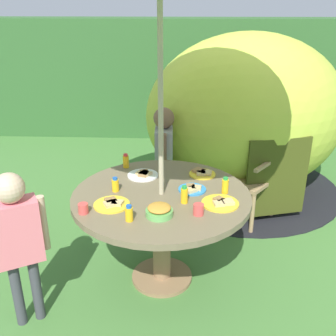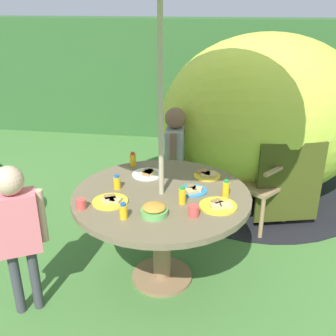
{
  "view_description": "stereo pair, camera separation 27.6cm",
  "coord_description": "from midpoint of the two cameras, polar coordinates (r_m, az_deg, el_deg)",
  "views": [
    {
      "loc": [
        0.16,
        -2.54,
        2.04
      ],
      "look_at": [
        0.05,
        -0.0,
        0.95
      ],
      "focal_mm": 42.34,
      "sensor_mm": 36.0,
      "label": 1
    },
    {
      "loc": [
        0.44,
        -2.51,
        2.04
      ],
      "look_at": [
        0.05,
        -0.0,
        0.95
      ],
      "focal_mm": 42.34,
      "sensor_mm": 36.0,
      "label": 2
    }
  ],
  "objects": [
    {
      "name": "plate_mid_left",
      "position": [
        2.71,
        4.73,
        -5.09
      ],
      "size": [
        0.26,
        0.26,
        0.03
      ],
      "color": "yellow",
      "rests_on": "garden_table"
    },
    {
      "name": "wooden_chair",
      "position": [
        3.92,
        9.8,
        -0.18
      ],
      "size": [
        0.64,
        0.64,
        0.89
      ],
      "rotation": [
        0.0,
        0.0,
        -0.66
      ],
      "color": "tan",
      "rests_on": "ground_plane"
    },
    {
      "name": "cup_near",
      "position": [
        2.57,
        1.34,
        -6.07
      ],
      "size": [
        0.07,
        0.07,
        0.07
      ],
      "primitive_type": "cylinder",
      "color": "#E04C47",
      "rests_on": "garden_table"
    },
    {
      "name": "garden_table",
      "position": [
        2.91,
        -3.68,
        -5.97
      ],
      "size": [
        1.29,
        1.29,
        0.75
      ],
      "color": "#93704C",
      "rests_on": "ground_plane"
    },
    {
      "name": "plate_near_right",
      "position": [
        3.14,
        -6.12,
        -1.0
      ],
      "size": [
        0.24,
        0.24,
        0.03
      ],
      "color": "white",
      "rests_on": "garden_table"
    },
    {
      "name": "cup_far",
      "position": [
        2.68,
        -15.04,
        -5.72
      ],
      "size": [
        0.07,
        0.07,
        0.07
      ],
      "primitive_type": "cylinder",
      "color": "#E04C47",
      "rests_on": "garden_table"
    },
    {
      "name": "child_in_pink_shirt",
      "position": [
        2.71,
        -23.76,
        -8.54
      ],
      "size": [
        0.34,
        0.28,
        1.1
      ],
      "rotation": [
        0.0,
        0.0,
        0.5
      ],
      "color": "#3F3F47",
      "rests_on": "ground_plane"
    },
    {
      "name": "dome_tent",
      "position": [
        4.43,
        9.37,
        7.48
      ],
      "size": [
        2.75,
        2.75,
        1.74
      ],
      "rotation": [
        0.0,
        0.0,
        0.26
      ],
      "color": "#B2C63F",
      "rests_on": "ground_plane"
    },
    {
      "name": "child_in_grey_shirt",
      "position": [
        3.73,
        -2.7,
        2.54
      ],
      "size": [
        0.19,
        0.39,
        1.13
      ],
      "rotation": [
        0.0,
        0.0,
        -1.54
      ],
      "color": "brown",
      "rests_on": "ground_plane"
    },
    {
      "name": "hedge_backdrop",
      "position": [
        6.38,
        -0.16,
        12.83
      ],
      "size": [
        9.0,
        0.7,
        1.78
      ],
      "primitive_type": "cube",
      "color": "#33602D",
      "rests_on": "ground_plane"
    },
    {
      "name": "juice_bottle_center_front",
      "position": [
        2.7,
        -0.56,
        -3.98
      ],
      "size": [
        0.05,
        0.05,
        0.13
      ],
      "color": "yellow",
      "rests_on": "garden_table"
    },
    {
      "name": "juice_bottle_far_right",
      "position": [
        2.52,
        -8.77,
        -6.58
      ],
      "size": [
        0.05,
        0.05,
        0.11
      ],
      "color": "yellow",
      "rests_on": "garden_table"
    },
    {
      "name": "juice_bottle_mid_right",
      "position": [
        2.84,
        5.5,
        -2.63
      ],
      "size": [
        0.05,
        0.05,
        0.12
      ],
      "color": "yellow",
      "rests_on": "garden_table"
    },
    {
      "name": "ground_plane",
      "position": [
        3.27,
        -3.39,
        -15.71
      ],
      "size": [
        10.0,
        10.0,
        0.02
      ],
      "primitive_type": "cube",
      "color": "#477A38"
    },
    {
      "name": "juice_bottle_near_left",
      "position": [
        3.3,
        -8.48,
        0.94
      ],
      "size": [
        0.05,
        0.05,
        0.12
      ],
      "color": "yellow",
      "rests_on": "garden_table"
    },
    {
      "name": "plate_back_edge",
      "position": [
        3.15,
        2.46,
        -0.81
      ],
      "size": [
        0.21,
        0.21,
        0.03
      ],
      "color": "yellow",
      "rests_on": "garden_table"
    },
    {
      "name": "juice_bottle_far_left",
      "position": [
        2.91,
        -10.3,
        -2.46
      ],
      "size": [
        0.05,
        0.05,
        0.11
      ],
      "color": "yellow",
      "rests_on": "garden_table"
    },
    {
      "name": "snack_bowl",
      "position": [
        2.56,
        -4.37,
        -6.21
      ],
      "size": [
        0.18,
        0.18,
        0.08
      ],
      "color": "#66B259",
      "rests_on": "garden_table"
    },
    {
      "name": "plate_front_edge",
      "position": [
        2.89,
        0.79,
        -3.09
      ],
      "size": [
        0.2,
        0.2,
        0.03
      ],
      "color": "#338CD8",
      "rests_on": "garden_table"
    },
    {
      "name": "plate_center_back",
      "position": [
        2.74,
        -10.96,
        -5.16
      ],
      "size": [
        0.25,
        0.25,
        0.03
      ],
      "color": "yellow",
      "rests_on": "garden_table"
    }
  ]
}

